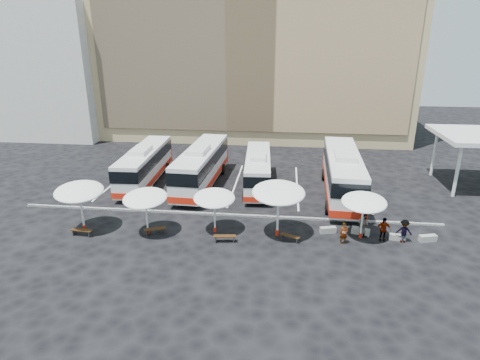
# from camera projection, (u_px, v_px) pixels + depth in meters

# --- Properties ---
(ground) EXTENTS (120.00, 120.00, 0.00)m
(ground) POSITION_uv_depth(u_px,v_px,m) (223.00, 218.00, 31.98)
(ground) COLOR black
(ground) RESTS_ON ground
(sandstone_building) EXTENTS (42.00, 18.25, 29.60)m
(sandstone_building) POSITION_uv_depth(u_px,v_px,m) (256.00, 45.00, 57.60)
(sandstone_building) COLOR tan
(sandstone_building) RESTS_ON ground
(apartment_block) EXTENTS (14.00, 14.00, 18.00)m
(apartment_block) POSITION_uv_depth(u_px,v_px,m) (62.00, 71.00, 58.20)
(apartment_block) COLOR beige
(apartment_block) RESTS_ON ground
(curb_divider) EXTENTS (34.00, 0.25, 0.15)m
(curb_divider) POSITION_uv_depth(u_px,v_px,m) (224.00, 214.00, 32.42)
(curb_divider) COLOR black
(curb_divider) RESTS_ON ground
(bay_lines) EXTENTS (24.15, 12.00, 0.01)m
(bay_lines) POSITION_uv_depth(u_px,v_px,m) (236.00, 184.00, 39.47)
(bay_lines) COLOR white
(bay_lines) RESTS_ON ground
(bus_0) EXTENTS (3.09, 11.91, 3.75)m
(bus_0) POSITION_uv_depth(u_px,v_px,m) (145.00, 164.00, 39.27)
(bus_0) COLOR silver
(bus_0) RESTS_ON ground
(bus_1) EXTENTS (3.40, 12.86, 4.05)m
(bus_1) POSITION_uv_depth(u_px,v_px,m) (201.00, 165.00, 38.48)
(bus_1) COLOR silver
(bus_1) RESTS_ON ground
(bus_2) EXTENTS (2.98, 10.97, 3.44)m
(bus_2) POSITION_uv_depth(u_px,v_px,m) (258.00, 169.00, 38.30)
(bus_2) COLOR silver
(bus_2) RESTS_ON ground
(bus_3) EXTENTS (3.58, 13.61, 4.28)m
(bus_3) POSITION_uv_depth(u_px,v_px,m) (342.00, 172.00, 36.01)
(bus_3) COLOR silver
(bus_3) RESTS_ON ground
(sunshade_0) EXTENTS (4.55, 4.57, 3.63)m
(sunshade_0) POSITION_uv_depth(u_px,v_px,m) (79.00, 192.00, 28.94)
(sunshade_0) COLOR silver
(sunshade_0) RESTS_ON ground
(sunshade_1) EXTENTS (3.20, 3.24, 3.30)m
(sunshade_1) POSITION_uv_depth(u_px,v_px,m) (145.00, 198.00, 28.50)
(sunshade_1) COLOR silver
(sunshade_1) RESTS_ON ground
(sunshade_2) EXTENTS (3.68, 3.71, 3.16)m
(sunshade_2) POSITION_uv_depth(u_px,v_px,m) (214.00, 198.00, 28.83)
(sunshade_2) COLOR silver
(sunshade_2) RESTS_ON ground
(sunshade_3) EXTENTS (4.01, 4.05, 3.92)m
(sunshade_3) POSITION_uv_depth(u_px,v_px,m) (279.00, 193.00, 28.05)
(sunshade_3) COLOR silver
(sunshade_3) RESTS_ON ground
(sunshade_4) EXTENTS (3.71, 3.74, 3.26)m
(sunshade_4) POSITION_uv_depth(u_px,v_px,m) (364.00, 202.00, 27.88)
(sunshade_4) COLOR silver
(sunshade_4) RESTS_ON ground
(wood_bench_0) EXTENTS (1.62, 0.55, 0.49)m
(wood_bench_0) POSITION_uv_depth(u_px,v_px,m) (82.00, 231.00, 28.98)
(wood_bench_0) COLOR black
(wood_bench_0) RESTS_ON ground
(wood_bench_1) EXTENTS (1.61, 0.97, 0.48)m
(wood_bench_1) POSITION_uv_depth(u_px,v_px,m) (155.00, 230.00, 29.19)
(wood_bench_1) COLOR black
(wood_bench_1) RESTS_ON ground
(wood_bench_2) EXTENTS (1.61, 0.62, 0.48)m
(wood_bench_2) POSITION_uv_depth(u_px,v_px,m) (225.00, 237.00, 28.10)
(wood_bench_2) COLOR black
(wood_bench_2) RESTS_ON ground
(wood_bench_3) EXTENTS (1.44, 0.90, 0.43)m
(wood_bench_3) POSITION_uv_depth(u_px,v_px,m) (290.00, 237.00, 28.25)
(wood_bench_3) COLOR black
(wood_bench_3) RESTS_ON ground
(conc_bench_0) EXTENTS (1.24, 0.68, 0.44)m
(conc_bench_0) POSITION_uv_depth(u_px,v_px,m) (328.00, 230.00, 29.48)
(conc_bench_0) COLOR gray
(conc_bench_0) RESTS_ON ground
(conc_bench_1) EXTENTS (1.35, 0.87, 0.48)m
(conc_bench_1) POSITION_uv_depth(u_px,v_px,m) (361.00, 231.00, 29.24)
(conc_bench_1) COLOR gray
(conc_bench_1) RESTS_ON ground
(conc_bench_2) EXTENTS (1.16, 0.52, 0.42)m
(conc_bench_2) POSITION_uv_depth(u_px,v_px,m) (397.00, 237.00, 28.43)
(conc_bench_2) COLOR gray
(conc_bench_2) RESTS_ON ground
(conc_bench_3) EXTENTS (1.30, 0.73, 0.46)m
(conc_bench_3) POSITION_uv_depth(u_px,v_px,m) (428.00, 238.00, 28.23)
(conc_bench_3) COLOR gray
(conc_bench_3) RESTS_ON ground
(passenger_0) EXTENTS (0.62, 0.45, 1.59)m
(passenger_0) POSITION_uv_depth(u_px,v_px,m) (344.00, 233.00, 27.71)
(passenger_0) COLOR black
(passenger_0) RESTS_ON ground
(passenger_1) EXTENTS (1.09, 1.11, 1.80)m
(passenger_1) POSITION_uv_depth(u_px,v_px,m) (364.00, 224.00, 28.86)
(passenger_1) COLOR black
(passenger_1) RESTS_ON ground
(passenger_2) EXTENTS (1.06, 0.48, 1.78)m
(passenger_2) POSITION_uv_depth(u_px,v_px,m) (383.00, 229.00, 28.09)
(passenger_2) COLOR black
(passenger_2) RESTS_ON ground
(passenger_3) EXTENTS (1.20, 0.83, 1.71)m
(passenger_3) POSITION_uv_depth(u_px,v_px,m) (404.00, 231.00, 27.92)
(passenger_3) COLOR black
(passenger_3) RESTS_ON ground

